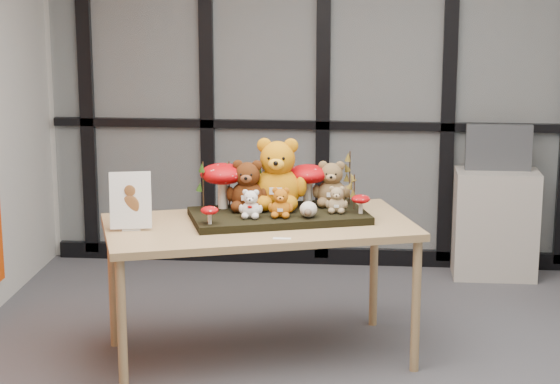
# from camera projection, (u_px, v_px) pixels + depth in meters

# --- Properties ---
(room_shell) EXTENTS (5.00, 5.00, 5.00)m
(room_shell) POSITION_uv_depth(u_px,v_px,m) (394.00, 77.00, 4.79)
(room_shell) COLOR beige
(room_shell) RESTS_ON floor
(glass_partition) EXTENTS (4.90, 0.06, 2.78)m
(glass_partition) POSITION_uv_depth(u_px,v_px,m) (386.00, 75.00, 7.25)
(glass_partition) COLOR #2D383F
(glass_partition) RESTS_ON floor
(display_table) EXTENTS (1.87, 1.32, 0.79)m
(display_table) POSITION_uv_depth(u_px,v_px,m) (259.00, 235.00, 5.63)
(display_table) COLOR tan
(display_table) RESTS_ON floor
(diorama_tray) EXTENTS (1.08, 0.76, 0.04)m
(diorama_tray) POSITION_uv_depth(u_px,v_px,m) (279.00, 216.00, 5.70)
(diorama_tray) COLOR black
(diorama_tray) RESTS_ON display_table
(bear_pooh_yellow) EXTENTS (0.41, 0.39, 0.44)m
(bear_pooh_yellow) POSITION_uv_depth(u_px,v_px,m) (278.00, 170.00, 5.76)
(bear_pooh_yellow) COLOR orange
(bear_pooh_yellow) RESTS_ON diorama_tray
(bear_brown_medium) EXTENTS (0.30, 0.28, 0.32)m
(bear_brown_medium) POSITION_uv_depth(u_px,v_px,m) (248.00, 183.00, 5.72)
(bear_brown_medium) COLOR #47200A
(bear_brown_medium) RESTS_ON diorama_tray
(bear_tan_back) EXTENTS (0.27, 0.26, 0.29)m
(bear_tan_back) POSITION_uv_depth(u_px,v_px,m) (331.00, 181.00, 5.83)
(bear_tan_back) COLOR brown
(bear_tan_back) RESTS_ON diorama_tray
(bear_small_yellow) EXTENTS (0.17, 0.16, 0.18)m
(bear_small_yellow) POSITION_uv_depth(u_px,v_px,m) (281.00, 201.00, 5.57)
(bear_small_yellow) COLOR #B95D0D
(bear_small_yellow) RESTS_ON diorama_tray
(bear_white_bow) EXTENTS (0.16, 0.15, 0.17)m
(bear_white_bow) POSITION_uv_depth(u_px,v_px,m) (251.00, 202.00, 5.56)
(bear_white_bow) COLOR white
(bear_white_bow) RESTS_ON diorama_tray
(bear_beige_small) EXTENTS (0.16, 0.15, 0.17)m
(bear_beige_small) POSITION_uv_depth(u_px,v_px,m) (337.00, 198.00, 5.68)
(bear_beige_small) COLOR #99815A
(bear_beige_small) RESTS_ON diorama_tray
(plush_cream_hedgehog) EXTENTS (0.09, 0.09, 0.10)m
(plush_cream_hedgehog) POSITION_uv_depth(u_px,v_px,m) (308.00, 209.00, 5.58)
(plush_cream_hedgehog) COLOR beige
(plush_cream_hedgehog) RESTS_ON diorama_tray
(mushroom_back_left) EXTENTS (0.26, 0.26, 0.29)m
(mushroom_back_left) POSITION_uv_depth(u_px,v_px,m) (223.00, 184.00, 5.76)
(mushroom_back_left) COLOR #9C0509
(mushroom_back_left) RESTS_ON diorama_tray
(mushroom_back_right) EXTENTS (0.23, 0.23, 0.26)m
(mushroom_back_right) POSITION_uv_depth(u_px,v_px,m) (308.00, 183.00, 5.85)
(mushroom_back_right) COLOR #9C0509
(mushroom_back_right) RESTS_ON diorama_tray
(mushroom_front_left) EXTENTS (0.10, 0.10, 0.11)m
(mushroom_front_left) POSITION_uv_depth(u_px,v_px,m) (210.00, 214.00, 5.43)
(mushroom_front_left) COLOR #9C0509
(mushroom_front_left) RESTS_ON diorama_tray
(mushroom_front_right) EXTENTS (0.10, 0.10, 0.12)m
(mushroom_front_right) POSITION_uv_depth(u_px,v_px,m) (361.00, 203.00, 5.66)
(mushroom_front_right) COLOR #9C0509
(mushroom_front_right) RESTS_ON diorama_tray
(sprig_green_far_left) EXTENTS (0.05, 0.05, 0.28)m
(sprig_green_far_left) POSITION_uv_depth(u_px,v_px,m) (203.00, 186.00, 5.70)
(sprig_green_far_left) COLOR black
(sprig_green_far_left) RESTS_ON diorama_tray
(sprig_green_mid_left) EXTENTS (0.05, 0.05, 0.27)m
(sprig_green_mid_left) POSITION_uv_depth(u_px,v_px,m) (229.00, 184.00, 5.78)
(sprig_green_mid_left) COLOR black
(sprig_green_mid_left) RESTS_ON diorama_tray
(sprig_dry_far_right) EXTENTS (0.05, 0.05, 0.31)m
(sprig_dry_far_right) POSITION_uv_depth(u_px,v_px,m) (350.00, 178.00, 5.86)
(sprig_dry_far_right) COLOR brown
(sprig_dry_far_right) RESTS_ON diorama_tray
(sprig_dry_mid_right) EXTENTS (0.05, 0.05, 0.20)m
(sprig_dry_mid_right) POSITION_uv_depth(u_px,v_px,m) (354.00, 192.00, 5.75)
(sprig_dry_mid_right) COLOR brown
(sprig_dry_mid_right) RESTS_ON diorama_tray
(sprig_green_centre) EXTENTS (0.05, 0.05, 0.23)m
(sprig_green_centre) POSITION_uv_depth(u_px,v_px,m) (263.00, 185.00, 5.84)
(sprig_green_centre) COLOR black
(sprig_green_centre) RESTS_ON diorama_tray
(sign_holder) EXTENTS (0.23, 0.11, 0.32)m
(sign_holder) POSITION_uv_depth(u_px,v_px,m) (130.00, 203.00, 5.45)
(sign_holder) COLOR silver
(sign_holder) RESTS_ON display_table
(label_card) EXTENTS (0.10, 0.03, 0.00)m
(label_card) POSITION_uv_depth(u_px,v_px,m) (282.00, 239.00, 5.31)
(label_card) COLOR white
(label_card) RESTS_ON display_table
(cabinet) EXTENTS (0.58, 0.34, 0.77)m
(cabinet) POSITION_uv_depth(u_px,v_px,m) (495.00, 224.00, 7.21)
(cabinet) COLOR #AEA79B
(cabinet) RESTS_ON floor
(monitor) EXTENTS (0.46, 0.05, 0.33)m
(monitor) POSITION_uv_depth(u_px,v_px,m) (499.00, 148.00, 7.10)
(monitor) COLOR #484B4F
(monitor) RESTS_ON cabinet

